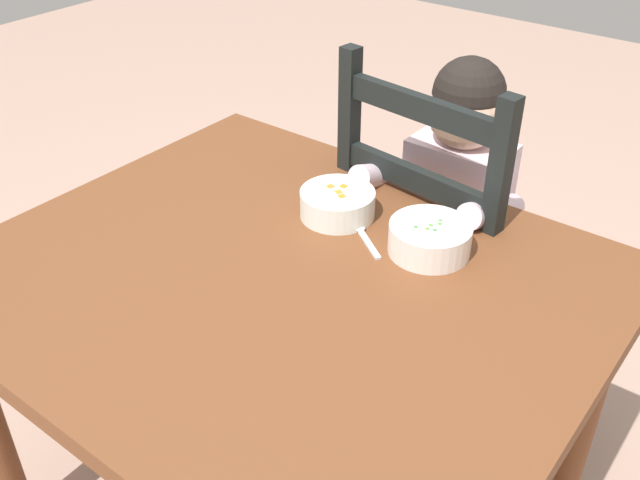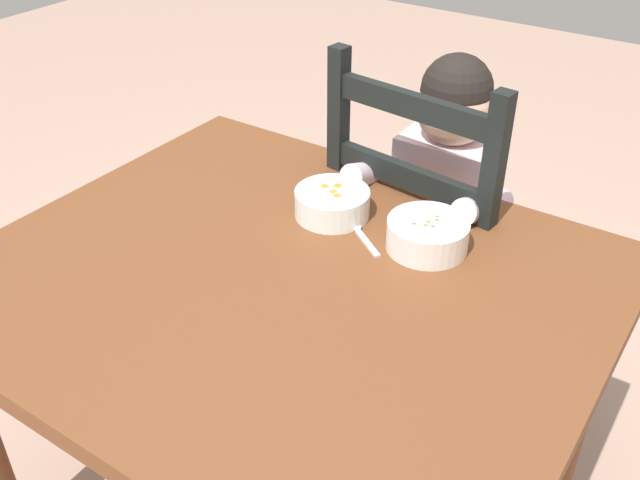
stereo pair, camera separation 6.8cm
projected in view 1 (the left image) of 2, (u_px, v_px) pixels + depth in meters
The scene contains 6 objects.
dining_table at pixel (285, 318), 1.36m from camera, with size 1.11×0.94×0.71m.
dining_chair at pixel (442, 261), 1.74m from camera, with size 0.47×0.47×0.99m.
child_figure at pixel (451, 202), 1.64m from camera, with size 0.32×0.31×0.98m.
bowl_of_peas at pixel (430, 238), 1.34m from camera, with size 0.15×0.15×0.06m.
bowl_of_carrots at pixel (337, 203), 1.45m from camera, with size 0.15×0.15×0.06m.
spoon at pixel (361, 231), 1.41m from camera, with size 0.12×0.10×0.01m.
Camera 1 is at (0.69, -0.79, 1.48)m, focal length 40.48 mm.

